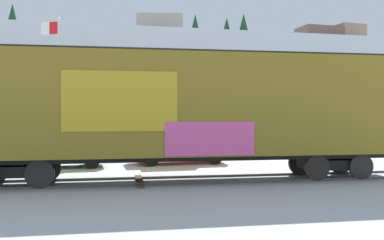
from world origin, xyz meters
TOP-DOWN VIEW (x-y plane):
  - ground_plane at (0.00, 0.00)m, footprint 260.00×260.00m
  - track at (-2.08, 0.07)m, footprint 60.00×5.10m
  - freight_car at (-0.77, -0.00)m, footprint 16.31×3.56m
  - flagpole at (-6.25, 12.64)m, footprint 1.19×0.71m
  - hillside at (0.06, 59.72)m, footprint 132.98×43.44m
  - parked_car_green at (-5.49, 4.84)m, footprint 4.36×2.16m
  - parked_car_red at (0.06, 5.17)m, footprint 4.45×2.03m

SIDE VIEW (x-z plane):
  - ground_plane at x=0.00m, z-range 0.00..0.00m
  - track at x=-2.08m, z-range 0.00..0.08m
  - parked_car_green at x=-5.49m, z-range -0.01..1.74m
  - parked_car_red at x=0.06m, z-range 0.00..1.74m
  - freight_car at x=-0.77m, z-range 0.29..4.93m
  - flagpole at x=-6.25m, z-range 1.02..9.33m
  - hillside at x=0.06m, z-range -2.26..15.68m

